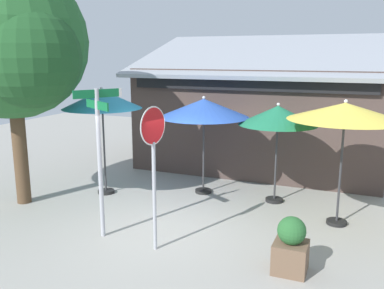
# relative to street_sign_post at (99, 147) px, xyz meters

# --- Properties ---
(ground_plane) EXTENTS (28.00, 28.00, 0.10)m
(ground_plane) POSITION_rel_street_sign_post_xyz_m (0.88, 0.89, -1.92)
(ground_plane) COLOR #9E9B93
(cafe_building) EXTENTS (8.01, 4.59, 4.36)m
(cafe_building) POSITION_rel_street_sign_post_xyz_m (1.68, 6.75, -0.16)
(cafe_building) COLOR #473833
(cafe_building) RESTS_ON ground
(street_sign_post) EXTENTS (0.83, 0.88, 3.02)m
(street_sign_post) POSITION_rel_street_sign_post_xyz_m (0.00, 0.00, 0.00)
(street_sign_post) COLOR #A8AAB2
(street_sign_post) RESTS_ON ground
(stop_sign) EXTENTS (0.14, 0.70, 2.75)m
(stop_sign) POSITION_rel_street_sign_post_xyz_m (1.27, -0.13, 0.02)
(stop_sign) COLOR #A8AAB2
(stop_sign) RESTS_ON ground
(patio_umbrella_teal_left) EXTENTS (2.06, 2.06, 2.84)m
(patio_umbrella_teal_left) POSITION_rel_street_sign_post_xyz_m (-1.49, 2.32, 0.64)
(patio_umbrella_teal_left) COLOR black
(patio_umbrella_teal_left) RESTS_ON ground
(patio_umbrella_royal_blue_center) EXTENTS (2.37, 2.37, 2.61)m
(patio_umbrella_royal_blue_center) POSITION_rel_street_sign_post_xyz_m (0.92, 3.36, 0.41)
(patio_umbrella_royal_blue_center) COLOR black
(patio_umbrella_royal_blue_center) RESTS_ON ground
(patio_umbrella_forest_green_right) EXTENTS (1.93, 1.93, 2.52)m
(patio_umbrella_forest_green_right) POSITION_rel_street_sign_post_xyz_m (2.85, 3.39, 0.32)
(patio_umbrella_forest_green_right) COLOR black
(patio_umbrella_forest_green_right) RESTS_ON ground
(patio_umbrella_mustard_far_right) EXTENTS (2.39, 2.39, 2.75)m
(patio_umbrella_mustard_far_right) POSITION_rel_street_sign_post_xyz_m (4.41, 2.47, 0.61)
(patio_umbrella_mustard_far_right) COLOR black
(patio_umbrella_mustard_far_right) RESTS_ON ground
(shade_tree) EXTENTS (3.90, 3.60, 5.75)m
(shade_tree) POSITION_rel_street_sign_post_xyz_m (-2.81, 0.84, 2.00)
(shade_tree) COLOR brown
(shade_tree) RESTS_ON ground
(sidewalk_planter) EXTENTS (0.57, 0.57, 0.99)m
(sidewalk_planter) POSITION_rel_street_sign_post_xyz_m (3.80, -0.01, -1.41)
(sidewalk_planter) COLOR brown
(sidewalk_planter) RESTS_ON ground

